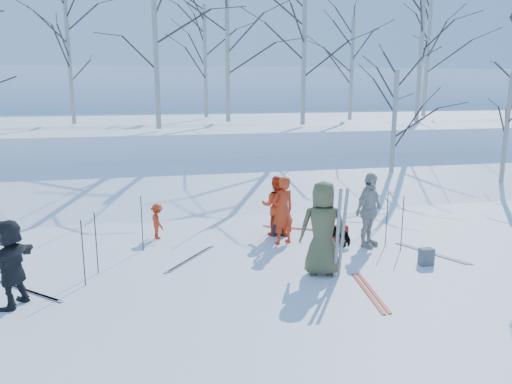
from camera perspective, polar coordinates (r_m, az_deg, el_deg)
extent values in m
plane|color=white|center=(11.27, 1.66, -8.07)|extent=(120.00, 120.00, 0.00)
cube|color=white|center=(17.84, -3.80, 0.06)|extent=(70.00, 9.49, 4.12)
cube|color=white|center=(27.53, -6.99, 6.10)|extent=(70.00, 18.00, 2.20)
cube|color=white|center=(48.36, -9.48, 9.84)|extent=(90.00, 30.00, 6.00)
imported|color=brown|center=(10.41, 7.65, -4.15)|extent=(1.10, 0.85, 1.99)
imported|color=red|center=(12.36, 3.09, -2.11)|extent=(0.72, 0.59, 1.70)
imported|color=red|center=(13.07, 2.29, -1.58)|extent=(0.93, 0.83, 1.58)
imported|color=red|center=(13.07, -11.19, -3.30)|extent=(0.50, 0.67, 0.92)
imported|color=beige|center=(12.41, 12.76, -2.03)|extent=(1.13, 0.99, 1.83)
imported|color=black|center=(9.93, -26.23, -7.32)|extent=(1.07, 1.55, 1.61)
imported|color=black|center=(12.52, 9.62, -4.84)|extent=(0.62, 0.68, 0.54)
cube|color=silver|center=(10.23, 9.32, -4.75)|extent=(0.09, 0.16, 1.90)
cube|color=silver|center=(10.31, 9.90, -4.64)|extent=(0.13, 0.23, 1.89)
cylinder|color=black|center=(13.50, 1.94, -1.65)|extent=(0.02, 0.02, 1.34)
cylinder|color=black|center=(12.17, -12.90, -3.52)|extent=(0.02, 0.02, 1.34)
cylinder|color=black|center=(12.61, 14.71, -3.06)|extent=(0.02, 0.02, 1.34)
cylinder|color=black|center=(10.96, -17.80, -5.57)|extent=(0.02, 0.02, 1.34)
cylinder|color=black|center=(10.40, -19.15, -6.63)|extent=(0.02, 0.02, 1.34)
cylinder|color=black|center=(12.41, 16.38, -3.41)|extent=(0.02, 0.02, 1.34)
cube|color=#9F2418|center=(12.84, 9.66, -4.69)|extent=(0.32, 0.22, 0.42)
cube|color=#4F5155|center=(11.68, 18.88, -7.02)|extent=(0.30, 0.20, 0.38)
cube|color=black|center=(13.19, 2.55, -4.11)|extent=(0.34, 0.24, 0.40)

